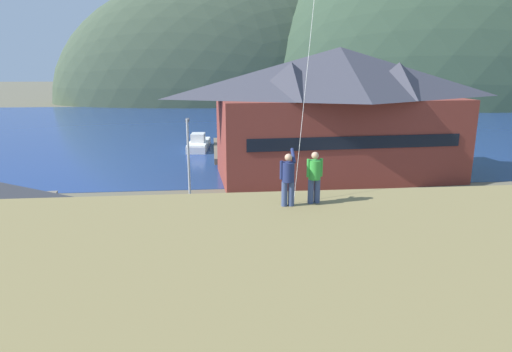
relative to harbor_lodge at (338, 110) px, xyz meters
The scene contains 17 objects.
ground_plane 24.60m from the harbor_lodge, 114.71° to the right, with size 600.00×600.00×0.00m, color #66604C.
parking_lot_pad 20.35m from the harbor_lodge, 120.93° to the right, with size 40.00×20.00×0.10m, color gray.
bay_water 40.25m from the harbor_lodge, 104.46° to the left, with size 360.00×84.00×0.03m, color navy.
far_hill_west_ridge 95.75m from the harbor_lodge, 96.80° to the left, with size 93.03×44.04×71.45m, color #3D4C38.
far_hill_east_peak 110.88m from the harbor_lodge, 56.29° to the left, with size 125.69×74.60×91.85m, color #334733.
harbor_lodge is the anchor object (origin of this frame).
wharf_dock 18.07m from the harbor_lodge, 126.95° to the left, with size 3.20×14.67×0.70m.
moored_boat_wharfside 21.93m from the harbor_lodge, 130.60° to the left, with size 3.05×7.66×2.16m.
moored_boat_outer_mooring 12.92m from the harbor_lodge, 127.44° to the left, with size 2.12×5.62×2.16m.
parked_car_front_row_end 19.90m from the harbor_lodge, 131.25° to the right, with size 4.26×2.17×1.82m.
parked_car_back_row_left 25.67m from the harbor_lodge, 117.90° to the right, with size 4.26×2.17×1.82m.
parked_car_front_row_red 15.84m from the harbor_lodge, 70.92° to the right, with size 4.21×2.08×1.82m.
parked_car_lone_by_shed 15.58m from the harbor_lodge, 98.68° to the right, with size 4.21×2.07×1.82m.
parked_car_corner_spot 21.47m from the harbor_lodge, 103.22° to the right, with size 4.22×2.10×1.82m.
parking_light_pole 17.68m from the harbor_lodge, 141.15° to the right, with size 0.24×0.78×6.99m.
person_kite_flyer 29.30m from the harbor_lodge, 109.04° to the right, with size 0.52×0.66×1.86m.
person_companion 28.80m from the harbor_lodge, 107.45° to the right, with size 0.55×0.40×1.74m.
Camera 1 is at (-2.04, -19.87, 10.62)m, focal length 31.14 mm.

